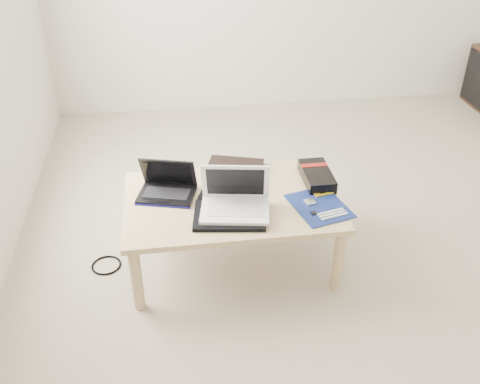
{
  "coord_description": "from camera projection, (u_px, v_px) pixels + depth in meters",
  "views": [
    {
      "loc": [
        -1.07,
        -2.38,
        1.92
      ],
      "look_at": [
        -0.74,
        -0.1,
        0.44
      ],
      "focal_mm": 40.0,
      "sensor_mm": 36.0,
      "label": 1
    }
  ],
  "objects": [
    {
      "name": "ground",
      "position": [
        362.0,
        236.0,
        3.15
      ],
      "size": [
        4.0,
        4.0,
        0.0
      ],
      "primitive_type": "plane",
      "color": "#B2A690",
      "rests_on": "ground"
    },
    {
      "name": "coffee_table",
      "position": [
        232.0,
        207.0,
        2.78
      ],
      "size": [
        1.1,
        0.7,
        0.4
      ],
      "color": "tan",
      "rests_on": "ground"
    },
    {
      "name": "book",
      "position": [
        234.0,
        170.0,
        2.98
      ],
      "size": [
        0.37,
        0.34,
        0.03
      ],
      "color": "black",
      "rests_on": "coffee_table"
    },
    {
      "name": "netbook",
      "position": [
        167.0,
        187.0,
        2.77
      ],
      "size": [
        0.33,
        0.28,
        0.2
      ],
      "color": "black",
      "rests_on": "coffee_table"
    },
    {
      "name": "tablet",
      "position": [
        224.0,
        192.0,
        2.8
      ],
      "size": [
        0.29,
        0.25,
        0.01
      ],
      "color": "black",
      "rests_on": "coffee_table"
    },
    {
      "name": "remote",
      "position": [
        257.0,
        183.0,
        2.86
      ],
      "size": [
        0.06,
        0.23,
        0.02
      ],
      "color": "#BDBCC1",
      "rests_on": "coffee_table"
    },
    {
      "name": "neoprene_sleeve",
      "position": [
        230.0,
        215.0,
        2.61
      ],
      "size": [
        0.38,
        0.3,
        0.02
      ],
      "primitive_type": "cube",
      "rotation": [
        0.0,
        0.0,
        -0.14
      ],
      "color": "black",
      "rests_on": "coffee_table"
    },
    {
      "name": "white_laptop",
      "position": [
        235.0,
        200.0,
        2.62
      ],
      "size": [
        0.37,
        0.29,
        0.23
      ],
      "color": "white",
      "rests_on": "neoprene_sleeve"
    },
    {
      "name": "motherboard",
      "position": [
        320.0,
        206.0,
        2.69
      ],
      "size": [
        0.32,
        0.36,
        0.01
      ],
      "color": "#0C1A4E",
      "rests_on": "coffee_table"
    },
    {
      "name": "gpu_box",
      "position": [
        317.0,
        176.0,
        2.89
      ],
      "size": [
        0.15,
        0.29,
        0.06
      ],
      "color": "black",
      "rests_on": "coffee_table"
    },
    {
      "name": "cable_coil",
      "position": [
        207.0,
        198.0,
        2.75
      ],
      "size": [
        0.1,
        0.1,
        0.01
      ],
      "primitive_type": "torus",
      "rotation": [
        0.0,
        0.0,
        -0.09
      ],
      "color": "black",
      "rests_on": "coffee_table"
    },
    {
      "name": "floor_cable_coil",
      "position": [
        106.0,
        265.0,
        2.92
      ],
      "size": [
        0.2,
        0.2,
        0.01
      ],
      "primitive_type": "torus",
      "rotation": [
        0.0,
        0.0,
        -0.32
      ],
      "color": "black",
      "rests_on": "ground"
    },
    {
      "name": "floor_cable_trail",
      "position": [
        129.0,
        255.0,
        2.99
      ],
      "size": [
        0.05,
        0.33,
        0.01
      ],
      "primitive_type": "cylinder",
      "rotation": [
        1.57,
        0.0,
        0.11
      ],
      "color": "black",
      "rests_on": "ground"
    }
  ]
}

